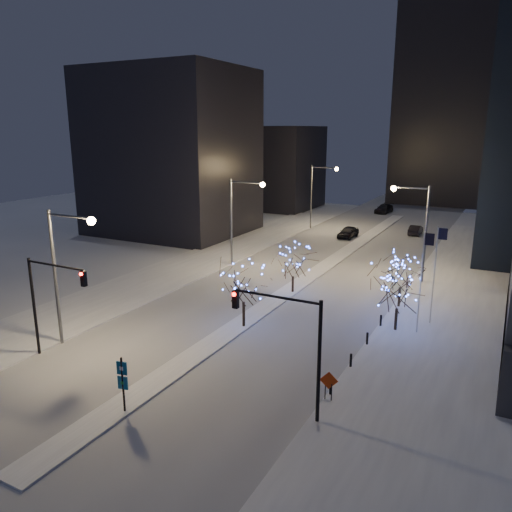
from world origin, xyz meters
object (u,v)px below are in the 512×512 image
Objects in this scene: car_far at (384,209)px; traffic_signal_east at (292,336)px; holiday_tree_median_near at (243,284)px; street_lamp_east at (417,221)px; construction_sign at (329,383)px; traffic_signal_west at (48,293)px; car_mid at (416,230)px; car_near at (348,232)px; holiday_tree_plaza_far at (401,273)px; holiday_tree_median_far at (293,263)px; holiday_tree_plaza_near at (398,288)px; street_lamp_w_mid at (239,210)px; street_lamp_w_near at (64,260)px; street_lamp_w_far at (318,188)px; wayfinding_sign at (123,380)px.

traffic_signal_east is at bearing -74.43° from car_far.
street_lamp_east is at bearing 63.36° from holiday_tree_median_near.
street_lamp_east is 1.86× the size of holiday_tree_median_near.
car_far is 70.66m from construction_sign.
car_mid is at bearing 75.32° from traffic_signal_west.
holiday_tree_plaza_far reaches higher than car_near.
car_far is 52.15m from holiday_tree_median_far.
traffic_signal_east is at bearing -99.55° from holiday_tree_plaza_near.
traffic_signal_west is 25.38m from holiday_tree_plaza_near.
street_lamp_w_mid reaches higher than traffic_signal_east.
street_lamp_w_near reaches higher than car_near.
street_lamp_w_near and street_lamp_w_far have the same top height.
holiday_tree_plaza_near is (10.92, -4.95, 0.51)m from holiday_tree_median_far.
holiday_tree_plaza_near is 21.74m from wayfinding_sign.
car_mid is 34.46m from holiday_tree_median_far.
street_lamp_w_mid is 22.56m from car_near.
street_lamp_w_mid is 1.00× the size of street_lamp_east.
street_lamp_w_mid is 31.86m from wayfinding_sign.
traffic_signal_west reaches higher than holiday_tree_median_far.
traffic_signal_east is at bearing -3.21° from street_lamp_w_near.
traffic_signal_east is at bearing -70.68° from street_lamp_w_far.
holiday_tree_median_near is (3.00, -36.97, 2.86)m from car_near.
street_lamp_w_far reaches higher than holiday_tree_plaza_far.
street_lamp_w_far is 2.06× the size of car_near.
holiday_tree_median_near is at bearing -59.62° from street_lamp_w_mid.
street_lamp_east reaches higher than car_mid.
car_mid is 0.82× the size of holiday_tree_median_near.
holiday_tree_median_near is at bearing -133.89° from holiday_tree_plaza_far.
car_mid is at bearing -57.25° from car_far.
street_lamp_w_near is 2.06× the size of car_near.
car_far is 1.22× the size of holiday_tree_median_far.
car_mid is 0.78× the size of car_far.
street_lamp_w_mid and street_lamp_east have the same top height.
street_lamp_w_near is 2.95× the size of wayfinding_sign.
holiday_tree_plaza_far is at bearing -87.26° from street_lamp_east.
wayfinding_sign is (-8.31, -4.06, -2.68)m from traffic_signal_east.
street_lamp_w_near is at bearing 171.28° from construction_sign.
holiday_tree_plaza_near is at bearing -28.93° from street_lamp_w_mid.
traffic_signal_west is 48.40m from car_near.
street_lamp_w_near reaches higher than construction_sign.
car_mid is 57.96m from wayfinding_sign.
holiday_tree_plaza_near is at bearing 48.92° from wayfinding_sign.
street_lamp_w_mid reaches higher than holiday_tree_plaza_far.
holiday_tree_median_far is 10.02m from holiday_tree_plaza_far.
street_lamp_w_mid is 18.87m from holiday_tree_median_near.
traffic_signal_east is 1.59× the size of car_mid.
street_lamp_east is 5.60× the size of construction_sign.
street_lamp_w_mid is at bearing 120.38° from holiday_tree_median_near.
street_lamp_w_far is at bearing 90.55° from traffic_signal_west.
holiday_tree_median_far is (0.00, 9.79, -0.62)m from holiday_tree_median_near.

